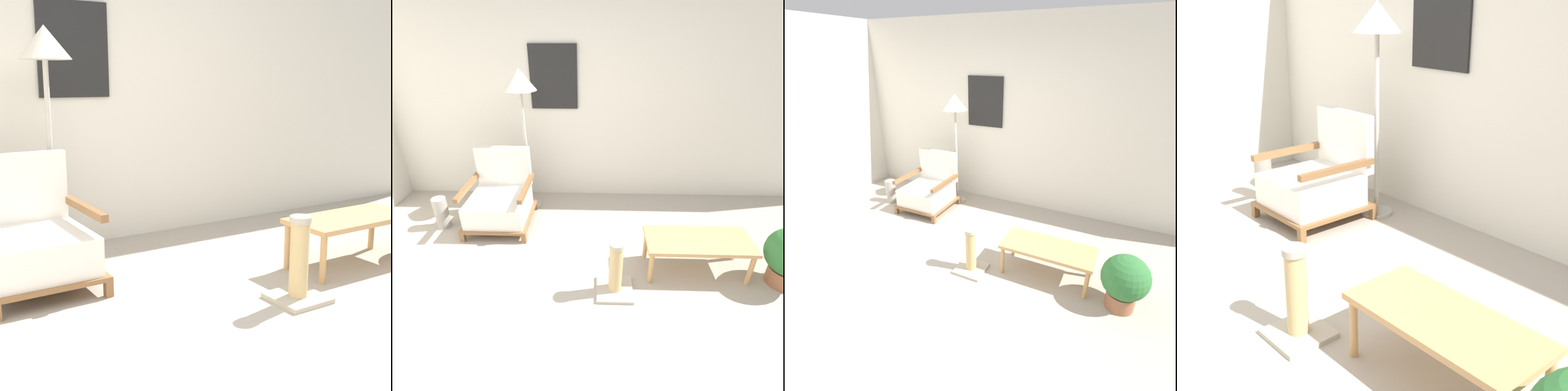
% 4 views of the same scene
% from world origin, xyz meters
% --- Properties ---
extents(wall_back, '(8.00, 0.09, 2.70)m').
position_xyz_m(wall_back, '(-0.00, 2.45, 1.35)').
color(wall_back, silver).
rests_on(wall_back, ground_plane).
extents(armchair, '(0.72, 0.75, 0.85)m').
position_xyz_m(armchair, '(-0.96, 1.66, 0.30)').
color(armchair, brown).
rests_on(armchair, ground_plane).
extents(floor_lamp, '(0.37, 0.37, 1.69)m').
position_xyz_m(floor_lamp, '(-0.70, 2.07, 1.45)').
color(floor_lamp, '#B7B2A8').
rests_on(floor_lamp, ground_plane).
extents(coffee_table, '(0.96, 0.43, 0.37)m').
position_xyz_m(coffee_table, '(1.10, 0.89, 0.32)').
color(coffee_table, tan).
rests_on(coffee_table, ground_plane).
extents(vase, '(0.16, 0.16, 0.38)m').
position_xyz_m(vase, '(-1.63, 1.54, 0.19)').
color(vase, '#9E998E').
rests_on(vase, ground_plane).
extents(scratching_post, '(0.32, 0.32, 0.53)m').
position_xyz_m(scratching_post, '(0.33, 0.60, 0.20)').
color(scratching_post, '#B2A893').
rests_on(scratching_post, ground_plane).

